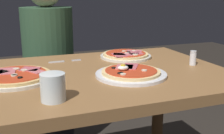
% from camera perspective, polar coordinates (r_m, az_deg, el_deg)
% --- Properties ---
extents(dining_table, '(1.20, 0.78, 0.74)m').
position_cam_1_polar(dining_table, '(1.21, -5.03, -6.67)').
color(dining_table, olive).
rests_on(dining_table, ground).
extents(pizza_foreground, '(0.29, 0.29, 0.05)m').
position_cam_1_polar(pizza_foreground, '(1.12, 3.83, -1.24)').
color(pizza_foreground, white).
rests_on(pizza_foreground, dining_table).
extents(pizza_across_left, '(0.26, 0.26, 0.03)m').
position_cam_1_polar(pizza_across_left, '(1.45, 2.82, 2.43)').
color(pizza_across_left, silver).
rests_on(pizza_across_left, dining_table).
extents(pizza_across_right, '(0.30, 0.30, 0.03)m').
position_cam_1_polar(pizza_across_right, '(1.14, -19.11, -1.82)').
color(pizza_across_right, silver).
rests_on(pizza_across_right, dining_table).
extents(water_glass_near, '(0.08, 0.08, 0.09)m').
position_cam_1_polar(water_glass_near, '(0.88, -11.91, -4.38)').
color(water_glass_near, silver).
rests_on(water_glass_near, dining_table).
extents(fork, '(0.16, 0.02, 0.00)m').
position_cam_1_polar(fork, '(1.37, -10.07, 1.13)').
color(fork, silver).
rests_on(fork, dining_table).
extents(salt_shaker, '(0.03, 0.03, 0.07)m').
position_cam_1_polar(salt_shaker, '(1.34, 16.17, 1.77)').
color(salt_shaker, white).
rests_on(salt_shaker, dining_table).
extents(diner_person, '(0.32, 0.32, 1.18)m').
position_cam_1_polar(diner_person, '(1.87, -12.58, -1.13)').
color(diner_person, black).
rests_on(diner_person, ground).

